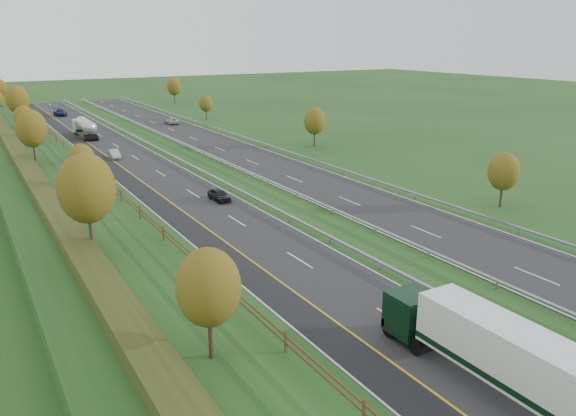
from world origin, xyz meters
name	(u,v)px	position (x,y,z in m)	size (l,w,h in m)	color
ground	(218,174)	(8.00, 55.00, 0.00)	(400.00, 400.00, 0.00)	#1B4217
near_carriageway	(149,173)	(0.00, 60.00, 0.02)	(10.50, 200.00, 0.04)	black
far_carriageway	(257,160)	(16.50, 60.00, 0.02)	(10.50, 200.00, 0.04)	black
hard_shoulder	(121,176)	(-3.75, 60.00, 0.02)	(3.00, 200.00, 0.04)	black
lane_markings	(194,168)	(6.40, 59.88, 0.05)	(26.75, 200.00, 0.01)	silver
embankment_left	(46,178)	(-13.00, 60.00, 1.00)	(12.00, 200.00, 2.00)	#1B4217
hedge_left	(27,167)	(-15.00, 60.00, 2.55)	(2.20, 180.00, 1.10)	#293616
fence_left	(83,161)	(-8.50, 59.59, 2.73)	(0.12, 189.06, 1.20)	#422B19
median_barrier_near	(189,164)	(5.70, 60.00, 0.61)	(0.32, 200.00, 0.71)	gray
median_barrier_far	(222,160)	(10.80, 60.00, 0.61)	(0.32, 200.00, 0.71)	gray
outer_barrier_far	(290,152)	(22.30, 60.00, 0.62)	(0.32, 200.00, 0.71)	gray
trees_left	(48,138)	(-12.64, 56.63, 6.37)	(6.64, 164.30, 7.66)	#2D2116
trees_far	(249,107)	(29.80, 89.21, 4.25)	(8.45, 118.60, 7.12)	#2D2116
box_lorry	(512,361)	(0.44, 1.70, 2.33)	(2.58, 16.28, 4.06)	black
road_tanker	(85,127)	(-1.33, 94.62, 1.86)	(2.40, 11.22, 3.46)	silver
car_dark_near	(219,195)	(2.75, 42.71, 0.69)	(1.53, 3.80, 1.29)	black
car_silver_mid	(114,154)	(-1.60, 72.33, 0.69)	(1.37, 3.93, 1.29)	#A1A1A5
car_small_far	(60,112)	(-0.33, 128.45, 0.84)	(2.24, 5.50, 1.60)	#13143C
car_oncoming	(172,121)	(17.90, 102.22, 0.68)	(2.11, 4.58, 1.27)	#A8A9AD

